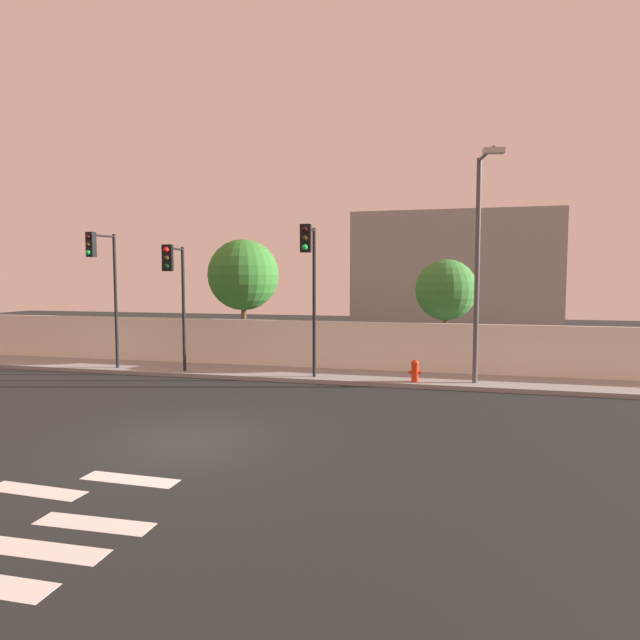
# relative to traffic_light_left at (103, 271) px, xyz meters

# --- Properties ---
(ground_plane) EXTENTS (80.00, 80.00, 0.00)m
(ground_plane) POSITION_rel_traffic_light_left_xyz_m (7.03, -6.99, -3.85)
(ground_plane) COLOR black
(sidewalk) EXTENTS (36.00, 2.40, 0.15)m
(sidewalk) POSITION_rel_traffic_light_left_xyz_m (7.03, 1.21, -3.77)
(sidewalk) COLOR gray
(sidewalk) RESTS_ON ground
(perimeter_wall) EXTENTS (36.00, 0.18, 1.80)m
(perimeter_wall) POSITION_rel_traffic_light_left_xyz_m (7.03, 2.50, -2.80)
(perimeter_wall) COLOR silver
(perimeter_wall) RESTS_ON sidewalk
(crosswalk_marking) EXTENTS (3.58, 3.87, 0.01)m
(crosswalk_marking) POSITION_rel_traffic_light_left_xyz_m (7.11, -11.09, -3.84)
(crosswalk_marking) COLOR silver
(crosswalk_marking) RESTS_ON ground
(traffic_light_left) EXTENTS (0.47, 1.33, 5.11)m
(traffic_light_left) POSITION_rel_traffic_light_left_xyz_m (0.00, 0.00, 0.00)
(traffic_light_left) COLOR black
(traffic_light_left) RESTS_ON sidewalk
(traffic_light_center) EXTENTS (0.35, 1.67, 5.17)m
(traffic_light_center) POSITION_rel_traffic_light_left_xyz_m (7.99, -0.17, 0.06)
(traffic_light_center) COLOR black
(traffic_light_center) RESTS_ON sidewalk
(traffic_light_right) EXTENTS (0.48, 1.78, 4.58)m
(traffic_light_right) POSITION_rel_traffic_light_left_xyz_m (3.09, -0.27, -0.33)
(traffic_light_right) COLOR black
(traffic_light_right) RESTS_ON sidewalk
(street_lamp_curbside) EXTENTS (0.73, 1.92, 7.28)m
(street_lamp_curbside) POSITION_rel_traffic_light_left_xyz_m (13.43, 0.53, 0.57)
(street_lamp_curbside) COLOR #4C4C51
(street_lamp_curbside) RESTS_ON sidewalk
(fire_hydrant) EXTENTS (0.44, 0.26, 0.73)m
(fire_hydrant) POSITION_rel_traffic_light_left_xyz_m (11.45, 0.48, -3.31)
(fire_hydrant) COLOR red
(fire_hydrant) RESTS_ON sidewalk
(roadside_tree_leftmost) EXTENTS (2.94, 2.94, 5.20)m
(roadside_tree_leftmost) POSITION_rel_traffic_light_left_xyz_m (4.14, 3.52, -0.13)
(roadside_tree_leftmost) COLOR brown
(roadside_tree_leftmost) RESTS_ON ground
(roadside_tree_midleft) EXTENTS (2.32, 2.32, 4.31)m
(roadside_tree_midleft) POSITION_rel_traffic_light_left_xyz_m (12.35, 3.52, -0.71)
(roadside_tree_midleft) COLOR brown
(roadside_tree_midleft) RESTS_ON ground
(low_building_distant) EXTENTS (11.66, 6.00, 7.39)m
(low_building_distant) POSITION_rel_traffic_light_left_xyz_m (12.55, 16.50, -0.15)
(low_building_distant) COLOR #989898
(low_building_distant) RESTS_ON ground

